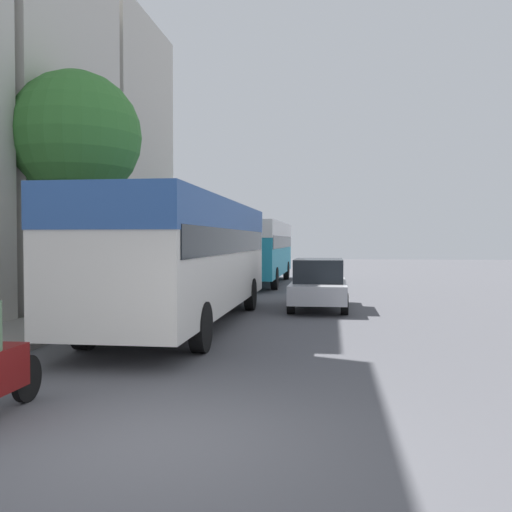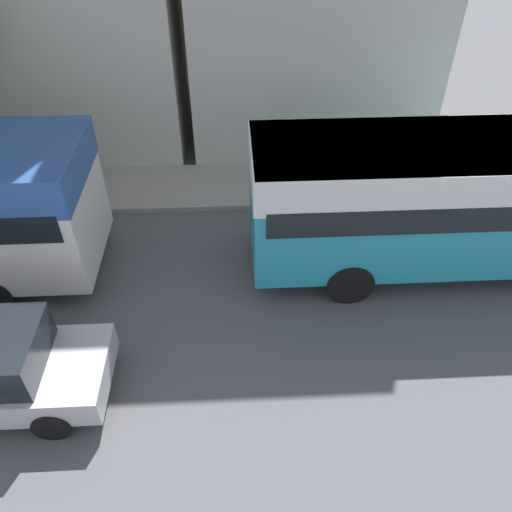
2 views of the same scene
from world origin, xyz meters
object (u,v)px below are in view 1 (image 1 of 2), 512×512
(bus_lead, at_px, (186,246))
(bus_following, at_px, (259,244))
(pedestrian_near_curb, at_px, (213,259))
(car_crossing, at_px, (319,283))

(bus_lead, xyz_separation_m, bus_following, (0.09, 14.06, -0.07))
(bus_following, height_order, pedestrian_near_curb, bus_following)
(bus_lead, relative_size, car_crossing, 2.54)
(bus_lead, bearing_deg, pedestrian_near_curb, 100.02)
(bus_lead, relative_size, pedestrian_near_curb, 6.23)
(car_crossing, bearing_deg, bus_lead, 50.47)
(bus_lead, bearing_deg, bus_following, 89.65)
(bus_lead, distance_m, pedestrian_near_curb, 20.35)
(bus_following, relative_size, car_crossing, 2.42)
(bus_following, xyz_separation_m, car_crossing, (3.23, -10.04, -1.17))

